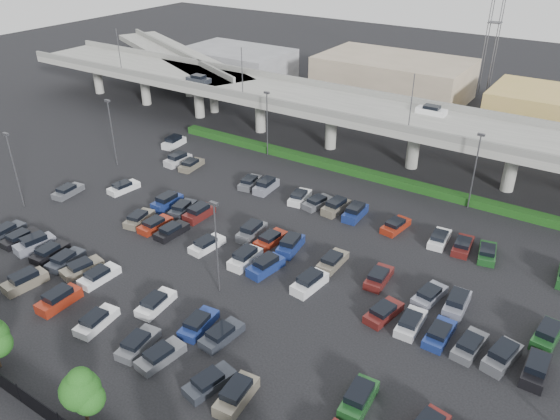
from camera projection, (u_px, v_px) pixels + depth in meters
name	position (u px, v px, depth m)	size (l,w,h in m)	color
ground	(264.00, 255.00, 61.93)	(280.00, 280.00, 0.00)	black
overpass	(383.00, 117.00, 82.07)	(150.00, 13.00, 15.80)	gray
on_ramp	(178.00, 58.00, 115.21)	(50.93, 30.13, 8.80)	gray
hedge	(361.00, 173.00, 79.95)	(66.00, 1.60, 1.10)	#143A11
fence	(51.00, 416.00, 41.04)	(70.00, 0.10, 2.00)	black
tree_row	(67.00, 383.00, 40.49)	(65.07, 3.66, 5.94)	#332316
parked_cars	(259.00, 270.00, 58.25)	(62.92, 41.62, 1.67)	#1A491E
light_poles	(244.00, 190.00, 62.37)	(66.90, 48.38, 10.30)	#49494E
distant_buildings	(513.00, 101.00, 99.38)	(138.00, 24.00, 9.00)	gray
comm_tower	(496.00, 19.00, 106.60)	(2.40, 2.40, 30.00)	#49494E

